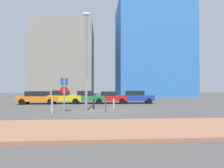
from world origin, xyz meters
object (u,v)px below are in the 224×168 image
(parking_meter, at_px, (106,100))
(street_lamp, at_px, (86,53))
(parked_car_orange, at_px, (38,97))
(traffic_bollard_near, at_px, (52,105))
(parking_sign_post, at_px, (64,91))
(traffic_bollard_mid, at_px, (94,104))
(traffic_bollard_far, at_px, (114,104))
(parked_car_yellow, at_px, (64,97))
(parked_car_green, at_px, (87,97))
(parked_car_blue, at_px, (136,97))
(parked_car_red, at_px, (110,97))

(parking_meter, xyz_separation_m, street_lamp, (-1.52, 1.08, 3.64))
(parked_car_orange, xyz_separation_m, traffic_bollard_near, (3.54, -8.00, -0.22))
(parking_sign_post, xyz_separation_m, street_lamp, (1.61, 0.64, 2.97))
(traffic_bollard_mid, height_order, traffic_bollard_far, traffic_bollard_far)
(parked_car_yellow, bearing_deg, parked_car_green, 2.30)
(parked_car_blue, bearing_deg, street_lamp, -127.07)
(traffic_bollard_mid, distance_m, traffic_bollard_far, 1.78)
(parked_car_red, bearing_deg, traffic_bollard_near, -119.60)
(parked_car_red, relative_size, traffic_bollard_far, 4.66)
(parked_car_green, distance_m, parking_meter, 8.56)
(parking_sign_post, height_order, traffic_bollard_far, parking_sign_post)
(parked_car_red, distance_m, traffic_bollard_mid, 6.17)
(traffic_bollard_mid, bearing_deg, parked_car_yellow, 122.41)
(parked_car_orange, distance_m, parked_car_blue, 11.35)
(parked_car_green, relative_size, traffic_bollard_near, 3.55)
(traffic_bollard_mid, bearing_deg, parked_car_red, 73.43)
(parking_meter, xyz_separation_m, traffic_bollard_mid, (-0.95, 2.42, -0.53))
(traffic_bollard_near, height_order, traffic_bollard_mid, traffic_bollard_near)
(parked_car_red, bearing_deg, parked_car_orange, -177.76)
(street_lamp, bearing_deg, parked_car_red, 72.19)
(parked_car_yellow, relative_size, street_lamp, 0.51)
(parked_car_red, relative_size, street_lamp, 0.52)
(parked_car_blue, height_order, parking_meter, parked_car_blue)
(parking_sign_post, bearing_deg, street_lamp, 21.61)
(street_lamp, bearing_deg, traffic_bollard_far, 33.49)
(parking_meter, xyz_separation_m, traffic_bollard_far, (0.81, 2.63, -0.52))
(parked_car_blue, relative_size, traffic_bollard_mid, 4.95)
(traffic_bollard_far, bearing_deg, traffic_bollard_near, -151.01)
(parked_car_red, xyz_separation_m, traffic_bollard_near, (-4.72, -8.32, -0.18))
(parked_car_yellow, relative_size, parked_car_blue, 0.94)
(parked_car_blue, distance_m, traffic_bollard_far, 6.40)
(parked_car_orange, xyz_separation_m, parked_car_green, (5.58, 0.35, -0.01))
(parked_car_blue, xyz_separation_m, parking_meter, (-3.88, -8.23, 0.17))
(parking_meter, bearing_deg, traffic_bollard_mid, 111.51)
(parked_car_red, bearing_deg, parking_meter, -95.52)
(parked_car_orange, bearing_deg, traffic_bollard_far, -32.99)
(parked_car_blue, distance_m, parking_meter, 9.10)
(parked_car_green, bearing_deg, traffic_bollard_far, -64.74)
(traffic_bollard_mid, bearing_deg, street_lamp, -113.05)
(parked_car_yellow, xyz_separation_m, traffic_bollard_near, (0.73, -8.23, -0.24))
(parked_car_red, bearing_deg, parked_car_yellow, -179.11)
(parking_meter, relative_size, street_lamp, 0.19)
(parked_car_orange, distance_m, parked_car_red, 8.28)
(parked_car_green, height_order, traffic_bollard_near, parked_car_green)
(parking_sign_post, height_order, street_lamp, street_lamp)
(parked_car_green, distance_m, parking_sign_post, 8.05)
(parked_car_orange, xyz_separation_m, street_lamp, (5.94, -6.92, 3.83))
(parked_car_yellow, bearing_deg, parking_meter, -60.57)
(parked_car_orange, relative_size, parked_car_blue, 1.06)
(parking_sign_post, relative_size, traffic_bollard_far, 2.95)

